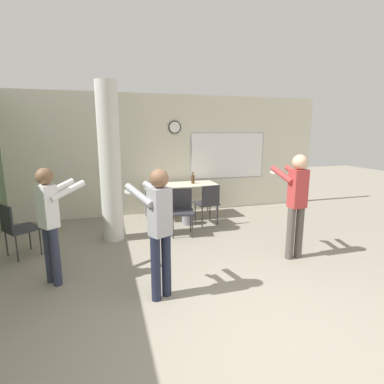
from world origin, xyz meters
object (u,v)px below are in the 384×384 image
person_playing_side (296,198)px  person_playing_front (159,224)px  bottle_on_table (193,179)px  chair_table_front (182,208)px  chair_table_right (208,201)px  chair_by_left_wall (17,226)px  person_watching_back (50,217)px  folding_table (180,187)px

person_playing_side → person_playing_front: bearing=-165.9°
bottle_on_table → person_playing_front: (-1.37, -3.25, 0.04)m
bottle_on_table → chair_table_front: size_ratio=0.31×
chair_table_right → chair_table_front: (-0.67, -0.40, 0.00)m
chair_table_right → chair_by_left_wall: bearing=-167.7°
person_watching_back → person_playing_front: bearing=-29.9°
folding_table → person_playing_side: size_ratio=1.02×
person_watching_back → chair_by_left_wall: bearing=122.8°
chair_by_left_wall → person_watching_back: 1.30m
bottle_on_table → chair_by_left_wall: size_ratio=0.31×
chair_by_left_wall → chair_table_front: same height
folding_table → bottle_on_table: bottle_on_table is taller
chair_table_front → person_playing_side: (1.41, -1.56, 0.45)m
person_playing_front → folding_table: bearing=71.7°
person_playing_front → chair_table_right: bearing=59.5°
person_playing_front → chair_by_left_wall: bearing=137.5°
chair_by_left_wall → chair_table_front: 2.76m
chair_by_left_wall → chair_table_front: (2.74, 0.34, 0.00)m
folding_table → chair_table_right: 0.84m
chair_table_front → person_playing_front: 2.30m
bottle_on_table → person_watching_back: bearing=-136.1°
bottle_on_table → person_playing_side: person_playing_side is taller
chair_table_front → chair_table_right: bearing=31.1°
chair_table_front → person_playing_side: person_playing_side is taller
bottle_on_table → folding_table: bearing=-174.7°
person_playing_side → person_watching_back: 3.48m
person_playing_front → chair_table_front: bearing=69.0°
bottle_on_table → person_playing_front: person_playing_front is taller
chair_table_right → person_playing_front: (-1.48, -2.52, 0.41)m
bottle_on_table → chair_table_right: (0.11, -0.73, -0.37)m
chair_table_right → chair_table_front: same height
bottle_on_table → chair_table_front: bottle_on_table is taller
chair_table_front → person_playing_side: 2.15m
person_playing_side → person_playing_front: size_ratio=1.04×
chair_by_left_wall → person_playing_front: bearing=-42.5°
folding_table → bottle_on_table: bearing=5.3°
bottle_on_table → person_playing_front: size_ratio=0.17×
person_watching_back → chair_table_front: bearing=33.9°
person_playing_front → person_watching_back: (-1.26, 0.72, -0.02)m
person_playing_side → folding_table: bearing=113.4°
chair_table_front → bottle_on_table: bearing=63.8°
chair_table_right → person_playing_front: person_playing_front is taller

